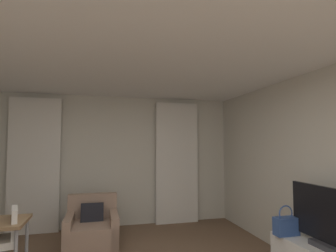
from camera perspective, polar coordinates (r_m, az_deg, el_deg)
The scene contains 8 objects.
wall_window at distance 5.66m, azimuth -12.09°, elevation -7.08°, with size 5.12×0.06×2.60m.
ceiling at distance 2.81m, azimuth -9.13°, elevation 16.93°, with size 5.12×6.12×0.06m, color white.
curtain_left_panel at distance 5.65m, azimuth -26.24°, elevation -7.31°, with size 0.90×0.06×2.50m.
curtain_right_panel at distance 5.76m, azimuth 1.88°, elevation -7.60°, with size 0.90×0.06×2.50m.
armchair at distance 4.82m, azimuth -15.68°, elevation -20.23°, with size 0.81×0.82×0.78m.
desk_chair at distance 3.97m, azimuth -31.71°, elevation -21.54°, with size 0.49×0.49×0.88m.
tv_flatscreen at distance 3.60m, azimuth 30.35°, elevation -16.55°, with size 0.20×1.01×0.67m.
handbag_primary at distance 3.91m, azimuth 23.52°, elevation -18.56°, with size 0.30×0.14×0.37m.
Camera 1 is at (-0.23, -2.62, 1.65)m, focal length 29.07 mm.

